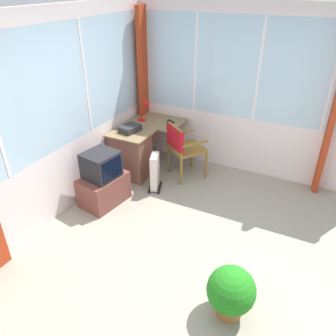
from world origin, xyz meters
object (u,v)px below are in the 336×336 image
object	(u,v)px
tv_remote	(171,121)
wooden_armchair	(181,144)
desk_lamp	(146,107)
paper_tray	(130,128)
space_heater	(155,171)
tv_on_stand	(103,181)
desk	(133,152)
potted_plant	(231,292)

from	to	relation	value
tv_remote	wooden_armchair	distance (m)	0.53
desk_lamp	tv_remote	bearing A→B (deg)	-80.48
paper_tray	desk_lamp	bearing A→B (deg)	1.39
desk_lamp	paper_tray	bearing A→B (deg)	-178.61
tv_remote	space_heater	world-z (taller)	tv_remote
tv_remote	space_heater	size ratio (longest dim) A/B	0.27
desk_lamp	tv_on_stand	size ratio (longest dim) A/B	0.43
desk	tv_remote	world-z (taller)	tv_remote
paper_tray	potted_plant	size ratio (longest dim) A/B	0.56
desk_lamp	space_heater	distance (m)	1.15
tv_on_stand	wooden_armchair	bearing A→B (deg)	-30.77
paper_tray	space_heater	bearing A→B (deg)	-112.37
tv_on_stand	potted_plant	distance (m)	2.32
tv_remote	paper_tray	size ratio (longest dim) A/B	0.50
tv_on_stand	space_heater	size ratio (longest dim) A/B	1.38
space_heater	desk	bearing A→B (deg)	69.38
desk_lamp	desk	bearing A→B (deg)	-174.37
wooden_armchair	potted_plant	bearing A→B (deg)	-144.94
desk	tv_remote	xyz separation A→B (m)	(0.64, -0.35, 0.35)
desk	wooden_armchair	distance (m)	0.77
desk_lamp	space_heater	bearing A→B (deg)	-143.87
tv_remote	tv_on_stand	bearing A→B (deg)	-162.21
paper_tray	tv_on_stand	xyz separation A→B (m)	(-0.87, -0.08, -0.43)
tv_remote	wooden_armchair	size ratio (longest dim) A/B	0.17
tv_remote	potted_plant	xyz separation A→B (m)	(-2.44, -1.80, -0.45)
tv_remote	desk_lamp	bearing A→B (deg)	129.18
tv_remote	paper_tray	bearing A→B (deg)	176.81
potted_plant	tv_remote	bearing A→B (deg)	36.52
space_heater	potted_plant	distance (m)	2.30
desk_lamp	potted_plant	size ratio (longest dim) A/B	0.63
paper_tray	space_heater	world-z (taller)	paper_tray
paper_tray	space_heater	distance (m)	0.77
wooden_armchair	desk	bearing A→B (deg)	111.68
desk	tv_on_stand	distance (m)	0.83
desk	potted_plant	size ratio (longest dim) A/B	2.22
wooden_armchair	potted_plant	size ratio (longest dim) A/B	1.65
desk	potted_plant	distance (m)	2.80
paper_tray	potted_plant	distance (m)	2.90
tv_on_stand	space_heater	distance (m)	0.79
desk	tv_remote	size ratio (longest dim) A/B	7.89
wooden_armchair	space_heater	distance (m)	0.58
desk	paper_tray	xyz separation A→B (m)	(0.04, 0.04, 0.38)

